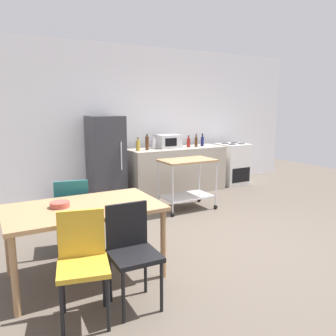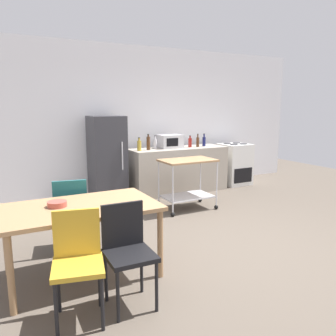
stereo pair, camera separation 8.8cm
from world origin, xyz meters
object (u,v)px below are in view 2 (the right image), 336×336
object	(u,v)px
bottle_hot_sauce	(139,145)
chair_mustard	(78,258)
chair_black	(127,248)
stove_oven	(234,164)
microwave	(170,141)
fruit_bowl	(57,204)
bottle_vinegar	(190,142)
refrigerator	(107,158)
dining_table	(81,213)
kitchen_cart	(188,176)
chair_teal	(71,209)
bottle_wine	(198,142)
bottle_sesame_oil	(148,143)
bottle_olive_oil	(204,141)
bottle_soy_sauce	(155,144)

from	to	relation	value
bottle_hot_sauce	chair_mustard	bearing A→B (deg)	-120.75
chair_black	stove_oven	distance (m)	5.02
chair_mustard	stove_oven	distance (m)	5.35
microwave	fruit_bowl	size ratio (longest dim) A/B	2.43
chair_black	bottle_vinegar	distance (m)	4.19
refrigerator	bottle_vinegar	xyz separation A→B (m)	(1.71, -0.11, 0.22)
dining_table	kitchen_cart	world-z (taller)	kitchen_cart
microwave	bottle_hot_sauce	bearing A→B (deg)	-170.03
chair_teal	bottle_hot_sauce	size ratio (longest dim) A/B	3.57
bottle_hot_sauce	chair_black	bearing A→B (deg)	-114.79
chair_mustard	microwave	world-z (taller)	microwave
chair_mustard	microwave	distance (m)	4.28
stove_oven	bottle_hot_sauce	bearing A→B (deg)	-178.40
kitchen_cart	bottle_wine	bearing A→B (deg)	50.51
dining_table	chair_teal	world-z (taller)	chair_teal
chair_black	microwave	world-z (taller)	microwave
dining_table	fruit_bowl	bearing A→B (deg)	161.47
chair_teal	kitchen_cart	bearing A→B (deg)	-148.97
chair_teal	refrigerator	world-z (taller)	refrigerator
bottle_vinegar	microwave	bearing A→B (deg)	167.44
dining_table	bottle_sesame_oil	distance (m)	3.21
microwave	chair_mustard	bearing A→B (deg)	-128.26
bottle_sesame_oil	microwave	bearing A→B (deg)	11.33
chair_black	refrigerator	distance (m)	3.48
dining_table	refrigerator	distance (m)	2.91
dining_table	bottle_olive_oil	size ratio (longest dim) A/B	5.77
bottle_vinegar	bottle_olive_oil	size ratio (longest dim) A/B	0.91
fruit_bowl	refrigerator	bearing A→B (deg)	62.73
bottle_hot_sauce	bottle_wine	size ratio (longest dim) A/B	0.93
chair_teal	refrigerator	bearing A→B (deg)	-108.38
stove_oven	bottle_vinegar	xyz separation A→B (m)	(-1.19, -0.03, 0.55)
bottle_wine	bottle_olive_oil	distance (m)	0.19
chair_black	chair_teal	distance (m)	1.38
kitchen_cart	bottle_sesame_oil	bearing A→B (deg)	101.87
bottle_vinegar	bottle_hot_sauce	bearing A→B (deg)	-178.21
bottle_vinegar	bottle_olive_oil	xyz separation A→B (m)	(0.35, 0.01, 0.01)
kitchen_cart	bottle_vinegar	xyz separation A→B (m)	(0.71, 1.09, 0.42)
bottle_wine	bottle_vinegar	bearing A→B (deg)	166.94
kitchen_cart	fruit_bowl	distance (m)	2.75
bottle_sesame_oil	bottle_vinegar	distance (m)	0.94
dining_table	kitchen_cart	bearing A→B (deg)	34.67
chair_black	bottle_soy_sauce	distance (m)	3.85
dining_table	refrigerator	world-z (taller)	refrigerator
bottle_olive_oil	bottle_hot_sauce	bearing A→B (deg)	-178.24
chair_black	bottle_vinegar	world-z (taller)	bottle_vinegar
bottle_vinegar	bottle_olive_oil	distance (m)	0.35
bottle_sesame_oil	bottle_vinegar	world-z (taller)	bottle_sesame_oil
dining_table	bottle_vinegar	distance (m)	3.85
refrigerator	microwave	bearing A→B (deg)	-0.85
microwave	bottle_wine	size ratio (longest dim) A/B	1.72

